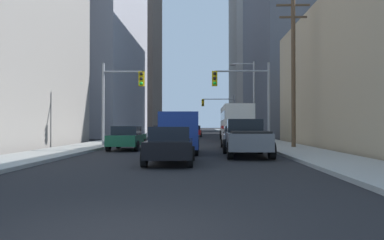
# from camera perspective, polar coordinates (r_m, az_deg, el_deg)

# --- Properties ---
(ground_plane) EXTENTS (400.00, 400.00, 0.00)m
(ground_plane) POSITION_cam_1_polar(r_m,az_deg,el_deg) (5.51, -11.84, -17.55)
(ground_plane) COLOR black
(sidewalk_left) EXTENTS (3.23, 160.00, 0.15)m
(sidewalk_left) POSITION_cam_1_polar(r_m,az_deg,el_deg) (55.74, -6.72, -2.32)
(sidewalk_left) COLOR #9E9E99
(sidewalk_left) RESTS_ON ground
(sidewalk_right) EXTENTS (3.23, 160.00, 0.15)m
(sidewalk_right) POSITION_cam_1_polar(r_m,az_deg,el_deg) (55.44, 7.54, -2.33)
(sidewalk_right) COLOR #9E9E99
(sidewalk_right) RESTS_ON ground
(city_bus) EXTENTS (2.69, 11.54, 3.40)m
(city_bus) POSITION_cam_1_polar(r_m,az_deg,el_deg) (36.71, 6.67, -0.24)
(city_bus) COLOR silver
(city_bus) RESTS_ON ground
(pickup_truck_grey) EXTENTS (2.20, 5.47, 1.90)m
(pickup_truck_grey) POSITION_cam_1_polar(r_m,az_deg,el_deg) (19.15, 8.36, -2.73)
(pickup_truck_grey) COLOR slate
(pickup_truck_grey) RESTS_ON ground
(cargo_van_blue) EXTENTS (2.19, 5.28, 2.26)m
(cargo_van_blue) POSITION_cam_1_polar(r_m,az_deg,el_deg) (20.79, -1.94, -1.61)
(cargo_van_blue) COLOR navy
(cargo_van_blue) RESTS_ON ground
(sedan_black) EXTENTS (1.95, 4.24, 1.52)m
(sedan_black) POSITION_cam_1_polar(r_m,az_deg,el_deg) (15.23, -3.38, -3.86)
(sedan_black) COLOR black
(sedan_black) RESTS_ON ground
(sedan_green) EXTENTS (1.95, 4.20, 1.52)m
(sedan_green) POSITION_cam_1_polar(r_m,az_deg,el_deg) (23.91, -9.99, -2.72)
(sedan_green) COLOR #195938
(sedan_green) RESTS_ON ground
(sedan_silver) EXTENTS (1.95, 4.23, 1.52)m
(sedan_silver) POSITION_cam_1_polar(r_m,az_deg,el_deg) (24.90, 6.85, -2.65)
(sedan_silver) COLOR #B7BABF
(sedan_silver) RESTS_ON ground
(sedan_beige) EXTENTS (1.95, 4.22, 1.52)m
(sedan_beige) POSITION_cam_1_polar(r_m,az_deg,el_deg) (43.51, -4.73, -1.85)
(sedan_beige) COLOR #C6B793
(sedan_beige) RESTS_ON ground
(sedan_red) EXTENTS (1.95, 4.25, 1.52)m
(sedan_red) POSITION_cam_1_polar(r_m,az_deg,el_deg) (49.70, 0.41, -1.72)
(sedan_red) COLOR maroon
(sedan_red) RESTS_ON ground
(traffic_signal_near_left) EXTENTS (3.02, 0.44, 6.00)m
(traffic_signal_near_left) POSITION_cam_1_polar(r_m,az_deg,el_deg) (26.90, -10.93, 4.39)
(traffic_signal_near_left) COLOR gray
(traffic_signal_near_left) RESTS_ON ground
(traffic_signal_near_right) EXTENTS (4.09, 0.44, 6.00)m
(traffic_signal_near_right) POSITION_cam_1_polar(r_m,az_deg,el_deg) (26.43, 7.99, 4.59)
(traffic_signal_near_right) COLOR gray
(traffic_signal_near_right) RESTS_ON ground
(traffic_signal_far_right) EXTENTS (4.91, 0.44, 6.00)m
(traffic_signal_far_right) POSITION_cam_1_polar(r_m,az_deg,el_deg) (54.53, 4.32, 1.86)
(traffic_signal_far_right) COLOR gray
(traffic_signal_far_right) RESTS_ON ground
(utility_pole_right) EXTENTS (2.20, 0.28, 10.14)m
(utility_pole_right) POSITION_cam_1_polar(r_m,az_deg,el_deg) (25.56, 15.34, 7.71)
(utility_pole_right) COLOR brown
(utility_pole_right) RESTS_ON ground
(street_lamp_right) EXTENTS (2.31, 0.32, 7.50)m
(street_lamp_right) POSITION_cam_1_polar(r_m,az_deg,el_deg) (34.86, 8.92, 4.07)
(street_lamp_right) COLOR gray
(street_lamp_right) RESTS_ON ground
(building_left_mid_office) EXTENTS (22.89, 26.09, 32.02)m
(building_left_mid_office) POSITION_cam_1_polar(r_m,az_deg,el_deg) (60.90, -19.80, 12.97)
(building_left_mid_office) COLOR #93939E
(building_left_mid_office) RESTS_ON ground
(building_left_far_tower) EXTENTS (20.28, 19.48, 48.84)m
(building_left_far_tower) POSITION_cam_1_polar(r_m,az_deg,el_deg) (96.87, -11.39, 12.88)
(building_left_far_tower) COLOR #66564C
(building_left_far_tower) RESTS_ON ground
(building_right_mid_block) EXTENTS (22.25, 27.90, 26.11)m
(building_right_mid_block) POSITION_cam_1_polar(r_m,az_deg,el_deg) (60.07, 20.13, 10.28)
(building_right_mid_block) COLOR #4C515B
(building_right_mid_block) RESTS_ON ground
(building_right_far_highrise) EXTENTS (21.28, 25.93, 49.32)m
(building_right_far_highrise) POSITION_cam_1_polar(r_m,az_deg,el_deg) (102.17, 12.30, 12.30)
(building_right_far_highrise) COLOR gray
(building_right_far_highrise) RESTS_ON ground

